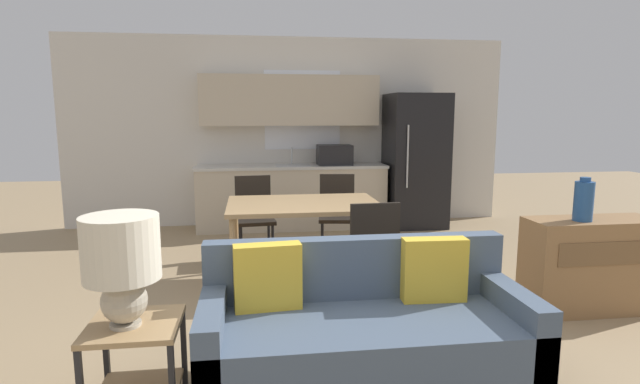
% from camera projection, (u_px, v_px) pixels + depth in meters
% --- Properties ---
extents(wall_back, '(6.40, 0.07, 2.70)m').
position_uv_depth(wall_back, '(289.00, 132.00, 7.29)').
color(wall_back, silver).
rests_on(wall_back, ground_plane).
extents(kitchen_counter, '(2.66, 0.65, 2.15)m').
position_uv_depth(kitchen_counter, '(292.00, 169.00, 7.08)').
color(kitchen_counter, beige).
rests_on(kitchen_counter, ground_plane).
extents(refrigerator, '(0.81, 0.79, 1.90)m').
position_uv_depth(refrigerator, '(415.00, 161.00, 7.17)').
color(refrigerator, black).
rests_on(refrigerator, ground_plane).
extents(dining_table, '(1.44, 0.99, 0.78)m').
position_uv_depth(dining_table, '(304.00, 209.00, 4.76)').
color(dining_table, tan).
rests_on(dining_table, ground_plane).
extents(couch, '(1.91, 0.80, 0.86)m').
position_uv_depth(couch, '(363.00, 329.00, 2.98)').
color(couch, '#3D2D1E').
rests_on(couch, ground_plane).
extents(side_table, '(0.48, 0.48, 0.51)m').
position_uv_depth(side_table, '(136.00, 352.00, 2.70)').
color(side_table, tan).
rests_on(side_table, ground_plane).
extents(table_lamp, '(0.39, 0.39, 0.59)m').
position_uv_depth(table_lamp, '(122.00, 259.00, 2.58)').
color(table_lamp, '#B2A893').
rests_on(table_lamp, side_table).
extents(credenza, '(1.07, 0.41, 0.77)m').
position_uv_depth(credenza, '(590.00, 265.00, 4.10)').
color(credenza, olive).
rests_on(credenza, ground_plane).
extents(vase, '(0.15, 0.15, 0.35)m').
position_uv_depth(vase, '(584.00, 201.00, 3.96)').
color(vase, '#234C84').
rests_on(vase, credenza).
extents(dining_chair_near_right, '(0.44, 0.44, 0.93)m').
position_uv_depth(dining_chair_near_right, '(371.00, 250.00, 4.06)').
color(dining_chair_near_right, black).
rests_on(dining_chair_near_right, ground_plane).
extents(dining_chair_far_right, '(0.47, 0.47, 0.93)m').
position_uv_depth(dining_chair_far_right, '(337.00, 211.00, 5.68)').
color(dining_chair_far_right, black).
rests_on(dining_chair_far_right, ground_plane).
extents(dining_chair_far_left, '(0.46, 0.46, 0.93)m').
position_uv_depth(dining_chair_far_left, '(254.00, 213.00, 5.55)').
color(dining_chair_far_left, black).
rests_on(dining_chair_far_left, ground_plane).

